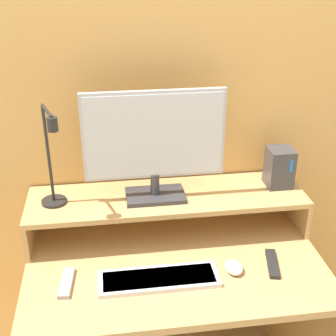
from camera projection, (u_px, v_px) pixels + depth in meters
wall_back at (161, 105)px, 1.95m from camera, size 6.00×0.05×2.50m
desk at (174, 303)px, 1.92m from camera, size 1.14×0.71×0.75m
monitor_shelf at (167, 201)px, 1.94m from camera, size 1.14×0.30×0.17m
monitor at (154, 142)px, 1.80m from camera, size 0.55×0.15×0.45m
desk_lamp at (52, 167)px, 1.76m from camera, size 0.11×0.20×0.41m
router_dock at (279, 167)px, 1.97m from camera, size 0.10×0.11×0.17m
keyboard at (159, 279)px, 1.70m from camera, size 0.44×0.14×0.02m
mouse at (234, 267)px, 1.75m from camera, size 0.07×0.09×0.03m
remote_control at (67, 283)px, 1.68m from camera, size 0.06×0.16×0.02m
remote_secondary at (272, 264)px, 1.78m from camera, size 0.07×0.17×0.02m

